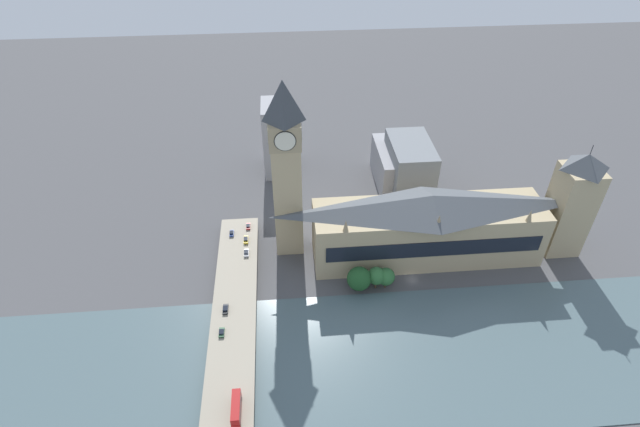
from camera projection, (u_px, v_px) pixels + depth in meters
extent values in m
plane|color=#4C4C4F|center=(412.00, 280.00, 195.09)|extent=(600.00, 600.00, 0.00)
cube|color=#4C6066|center=(436.00, 355.00, 167.47)|extent=(58.20, 360.00, 0.30)
cube|color=tan|center=(427.00, 233.00, 199.42)|extent=(22.19, 90.70, 23.56)
cube|color=black|center=(435.00, 249.00, 189.87)|extent=(0.40, 83.44, 7.07)
pyramid|color=#474C51|center=(432.00, 203.00, 190.17)|extent=(21.75, 88.88, 6.44)
cone|color=#9E8966|center=(530.00, 216.00, 185.01)|extent=(2.20, 2.20, 5.00)
cone|color=#9E8966|center=(439.00, 221.00, 182.70)|extent=(2.20, 2.20, 5.00)
cone|color=#9E8966|center=(346.00, 226.00, 180.38)|extent=(2.20, 2.20, 5.00)
cube|color=tan|center=(287.00, 189.00, 192.75)|extent=(10.93, 10.93, 58.73)
cube|color=tan|center=(285.00, 133.00, 177.68)|extent=(11.59, 11.59, 9.84)
cylinder|color=black|center=(285.00, 141.00, 173.26)|extent=(0.50, 7.88, 7.88)
cylinder|color=silver|center=(285.00, 141.00, 173.17)|extent=(0.62, 7.29, 7.29)
cylinder|color=black|center=(284.00, 126.00, 182.11)|extent=(0.50, 7.88, 7.88)
cylinder|color=silver|center=(284.00, 125.00, 182.19)|extent=(0.62, 7.29, 7.29)
cylinder|color=black|center=(300.00, 132.00, 178.06)|extent=(7.88, 0.50, 7.88)
cylinder|color=silver|center=(301.00, 132.00, 178.07)|extent=(7.29, 0.62, 7.29)
cylinder|color=black|center=(269.00, 134.00, 177.30)|extent=(7.88, 0.50, 7.88)
cylinder|color=silver|center=(268.00, 134.00, 177.29)|extent=(7.29, 0.62, 7.29)
pyramid|color=#383D42|center=(283.00, 101.00, 169.99)|extent=(11.15, 11.15, 15.10)
cube|color=tan|center=(568.00, 210.00, 198.48)|extent=(14.12, 14.12, 38.90)
pyramid|color=#474C51|center=(587.00, 162.00, 184.53)|extent=(14.12, 14.12, 6.36)
cylinder|color=#333338|center=(592.00, 150.00, 181.34)|extent=(0.30, 0.30, 4.00)
cube|color=gray|center=(231.00, 367.00, 162.08)|extent=(3.00, 13.37, 2.93)
cube|color=gray|center=(238.00, 258.00, 202.83)|extent=(3.00, 13.37, 2.93)
cube|color=gray|center=(231.00, 363.00, 160.81)|extent=(148.39, 15.73, 1.20)
cube|color=red|center=(237.00, 411.00, 145.56)|extent=(10.46, 2.56, 2.01)
cube|color=black|center=(236.00, 410.00, 145.32)|extent=(9.41, 2.62, 0.89)
cube|color=red|center=(236.00, 407.00, 144.21)|extent=(10.25, 2.56, 2.36)
cube|color=black|center=(236.00, 406.00, 144.14)|extent=(9.41, 2.62, 1.14)
cube|color=#A01515|center=(235.00, 404.00, 143.44)|extent=(10.14, 2.43, 0.16)
cylinder|color=black|center=(242.00, 399.00, 149.60)|extent=(1.11, 0.28, 1.11)
cylinder|color=black|center=(234.00, 399.00, 149.44)|extent=(1.11, 0.28, 1.11)
cylinder|color=black|center=(240.00, 426.00, 142.88)|extent=(1.11, 0.28, 1.11)
cylinder|color=black|center=(232.00, 426.00, 142.72)|extent=(1.11, 0.28, 1.11)
cube|color=black|center=(225.00, 309.00, 177.24)|extent=(4.49, 1.89, 0.59)
cube|color=black|center=(225.00, 308.00, 176.79)|extent=(2.33, 1.70, 0.53)
cylinder|color=black|center=(228.00, 306.00, 178.82)|extent=(0.66, 0.22, 0.66)
cylinder|color=black|center=(223.00, 306.00, 178.71)|extent=(0.66, 0.22, 0.66)
cylinder|color=black|center=(228.00, 313.00, 176.02)|extent=(0.66, 0.22, 0.66)
cylinder|color=black|center=(223.00, 314.00, 175.91)|extent=(0.66, 0.22, 0.66)
cube|color=gold|center=(246.00, 240.00, 206.67)|extent=(4.72, 1.82, 0.72)
cube|color=black|center=(246.00, 239.00, 206.16)|extent=(2.45, 1.64, 0.58)
cylinder|color=black|center=(248.00, 237.00, 208.36)|extent=(0.69, 0.22, 0.69)
cylinder|color=black|center=(244.00, 237.00, 208.25)|extent=(0.69, 0.22, 0.69)
cylinder|color=black|center=(248.00, 243.00, 205.42)|extent=(0.69, 0.22, 0.69)
cylinder|color=black|center=(244.00, 243.00, 205.31)|extent=(0.69, 0.22, 0.69)
cube|color=silver|center=(246.00, 253.00, 200.37)|extent=(4.32, 1.89, 0.66)
cube|color=black|center=(246.00, 252.00, 199.89)|extent=(2.25, 1.70, 0.57)
cylinder|color=black|center=(249.00, 250.00, 201.89)|extent=(0.68, 0.22, 0.68)
cylinder|color=black|center=(244.00, 251.00, 201.78)|extent=(0.68, 0.22, 0.68)
cylinder|color=black|center=(248.00, 256.00, 199.25)|extent=(0.68, 0.22, 0.68)
cylinder|color=black|center=(244.00, 256.00, 199.14)|extent=(0.68, 0.22, 0.68)
cube|color=maroon|center=(248.00, 226.00, 213.60)|extent=(4.00, 1.72, 0.63)
cube|color=black|center=(248.00, 226.00, 213.17)|extent=(2.08, 1.55, 0.46)
cylinder|color=black|center=(250.00, 224.00, 214.98)|extent=(0.68, 0.22, 0.68)
cylinder|color=black|center=(247.00, 225.00, 214.88)|extent=(0.68, 0.22, 0.68)
cylinder|color=black|center=(250.00, 229.00, 212.59)|extent=(0.68, 0.22, 0.68)
cylinder|color=black|center=(246.00, 229.00, 212.49)|extent=(0.68, 0.22, 0.68)
cube|color=navy|center=(232.00, 233.00, 209.97)|extent=(3.83, 1.76, 0.67)
cube|color=black|center=(232.00, 232.00, 209.49)|extent=(1.99, 1.59, 0.57)
cylinder|color=black|center=(234.00, 231.00, 211.32)|extent=(0.65, 0.22, 0.65)
cylinder|color=black|center=(230.00, 232.00, 211.21)|extent=(0.65, 0.22, 0.65)
cylinder|color=black|center=(233.00, 236.00, 209.02)|extent=(0.65, 0.22, 0.65)
cylinder|color=black|center=(230.00, 236.00, 208.92)|extent=(0.65, 0.22, 0.65)
cube|color=#2D5638|center=(222.00, 333.00, 169.12)|extent=(3.99, 1.85, 0.57)
cube|color=black|center=(221.00, 332.00, 168.70)|extent=(2.07, 1.66, 0.49)
cylinder|color=black|center=(224.00, 329.00, 170.51)|extent=(0.64, 0.22, 0.64)
cylinder|color=black|center=(220.00, 329.00, 170.39)|extent=(0.64, 0.22, 0.64)
cylinder|color=black|center=(224.00, 336.00, 168.08)|extent=(0.64, 0.22, 0.64)
cylinder|color=black|center=(219.00, 337.00, 167.97)|extent=(0.64, 0.22, 0.64)
cube|color=#939399|center=(278.00, 138.00, 246.08)|extent=(20.27, 14.79, 36.50)
cube|color=#939399|center=(394.00, 166.00, 242.71)|extent=(33.69, 17.22, 18.45)
cube|color=slate|center=(409.00, 167.00, 235.86)|extent=(31.68, 18.88, 25.29)
cylinder|color=brown|center=(385.00, 285.00, 191.09)|extent=(0.70, 0.70, 2.86)
sphere|color=#2D6633|center=(386.00, 277.00, 188.42)|extent=(6.84, 6.84, 6.84)
cylinder|color=brown|center=(376.00, 284.00, 190.78)|extent=(0.70, 0.70, 3.42)
sphere|color=#2D6633|center=(376.00, 276.00, 187.90)|extent=(6.94, 6.94, 6.94)
cylinder|color=brown|center=(358.00, 288.00, 190.04)|extent=(0.70, 0.70, 2.32)
sphere|color=#1E4C23|center=(359.00, 279.00, 186.91)|extent=(9.23, 9.23, 9.23)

